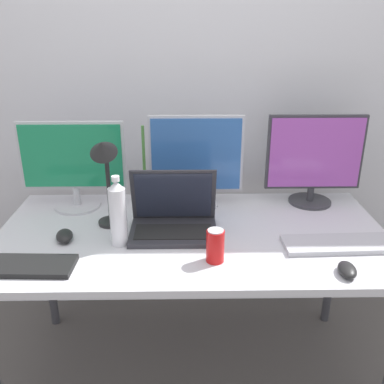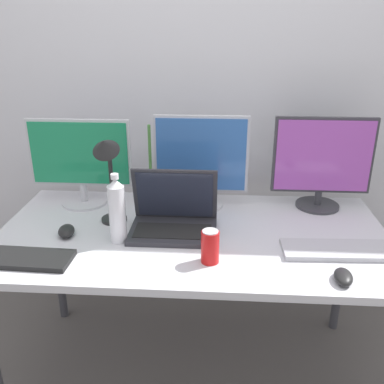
% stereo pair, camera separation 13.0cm
% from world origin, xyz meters
% --- Properties ---
extents(ground_plane, '(16.00, 16.00, 0.00)m').
position_xyz_m(ground_plane, '(0.00, 0.00, 0.00)').
color(ground_plane, '#5B5651').
extents(wall_back, '(7.00, 0.08, 2.60)m').
position_xyz_m(wall_back, '(0.00, 0.59, 1.30)').
color(wall_back, silver).
rests_on(wall_back, ground).
extents(work_desk, '(1.62, 0.83, 0.74)m').
position_xyz_m(work_desk, '(0.00, 0.00, 0.68)').
color(work_desk, '#424247').
rests_on(work_desk, ground).
extents(monitor_left, '(0.47, 0.21, 0.41)m').
position_xyz_m(monitor_left, '(-0.53, 0.27, 0.96)').
color(monitor_left, silver).
rests_on(monitor_left, work_desk).
extents(monitor_center, '(0.43, 0.21, 0.43)m').
position_xyz_m(monitor_center, '(0.02, 0.28, 0.96)').
color(monitor_center, silver).
rests_on(monitor_center, work_desk).
extents(monitor_right, '(0.45, 0.20, 0.43)m').
position_xyz_m(monitor_right, '(0.57, 0.30, 0.96)').
color(monitor_right, '#38383D').
rests_on(monitor_right, work_desk).
extents(laptop_silver, '(0.35, 0.25, 0.26)m').
position_xyz_m(laptop_silver, '(-0.08, 0.02, 0.80)').
color(laptop_silver, '#2D2D33').
rests_on(laptop_silver, work_desk).
extents(keyboard_main, '(0.44, 0.16, 0.02)m').
position_xyz_m(keyboard_main, '(0.57, -0.13, 0.75)').
color(keyboard_main, '#B2B2B7').
rests_on(keyboard_main, work_desk).
extents(keyboard_aux, '(0.39, 0.15, 0.02)m').
position_xyz_m(keyboard_aux, '(-0.62, -0.27, 0.75)').
color(keyboard_aux, black).
rests_on(keyboard_aux, work_desk).
extents(mouse_by_keyboard, '(0.08, 0.11, 0.03)m').
position_xyz_m(mouse_by_keyboard, '(0.53, -0.32, 0.76)').
color(mouse_by_keyboard, black).
rests_on(mouse_by_keyboard, work_desk).
extents(mouse_by_laptop, '(0.09, 0.12, 0.04)m').
position_xyz_m(mouse_by_laptop, '(-0.51, -0.06, 0.76)').
color(mouse_by_laptop, black).
rests_on(mouse_by_laptop, work_desk).
extents(water_bottle, '(0.07, 0.07, 0.28)m').
position_xyz_m(water_bottle, '(-0.29, -0.09, 0.87)').
color(water_bottle, silver).
rests_on(water_bottle, work_desk).
extents(soda_can_near_keyboard, '(0.07, 0.07, 0.13)m').
position_xyz_m(soda_can_near_keyboard, '(0.08, -0.23, 0.80)').
color(soda_can_near_keyboard, red).
rests_on(soda_can_near_keyboard, work_desk).
extents(bamboo_vase, '(0.06, 0.06, 0.37)m').
position_xyz_m(bamboo_vase, '(-0.22, 0.32, 0.82)').
color(bamboo_vase, '#B2D1B7').
rests_on(bamboo_vase, work_desk).
extents(desk_lamp, '(0.11, 0.18, 0.41)m').
position_xyz_m(desk_lamp, '(-0.35, 0.04, 1.02)').
color(desk_lamp, black).
rests_on(desk_lamp, work_desk).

